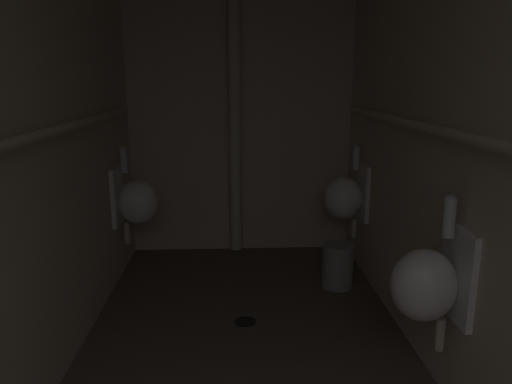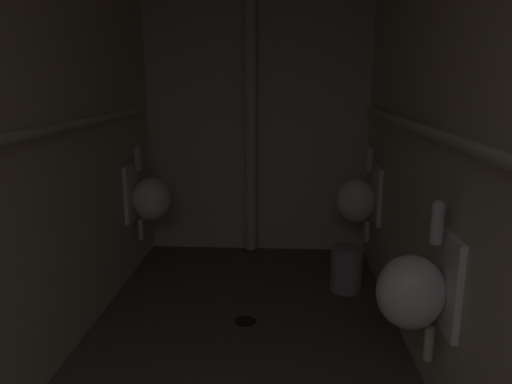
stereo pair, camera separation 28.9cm
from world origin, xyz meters
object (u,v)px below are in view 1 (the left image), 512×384
(urinal_left_mid, at_px, (135,200))
(urinal_right_far, at_px, (346,197))
(floor_drain, at_px, (245,321))
(waste_bin, at_px, (338,265))
(urinal_right_mid, at_px, (428,283))
(standpipe_back_wall, at_px, (235,112))

(urinal_left_mid, xyz_separation_m, urinal_right_far, (1.64, 0.05, 0.00))
(floor_drain, height_order, waste_bin, waste_bin)
(urinal_left_mid, bearing_deg, urinal_right_mid, -44.35)
(floor_drain, bearing_deg, urinal_right_mid, -44.81)
(urinal_left_mid, distance_m, urinal_right_far, 1.64)
(urinal_right_mid, height_order, waste_bin, urinal_right_mid)
(urinal_right_far, height_order, waste_bin, urinal_right_far)
(urinal_right_mid, distance_m, floor_drain, 1.31)
(waste_bin, bearing_deg, floor_drain, -143.63)
(urinal_right_mid, bearing_deg, standpipe_back_wall, 112.31)
(floor_drain, bearing_deg, standpipe_back_wall, 92.12)
(floor_drain, bearing_deg, urinal_left_mid, 136.13)
(urinal_right_far, distance_m, waste_bin, 0.56)
(urinal_left_mid, relative_size, waste_bin, 2.29)
(standpipe_back_wall, height_order, floor_drain, standpipe_back_wall)
(standpipe_back_wall, bearing_deg, urinal_right_mid, -67.69)
(urinal_left_mid, xyz_separation_m, standpipe_back_wall, (0.77, 0.52, 0.63))
(urinal_right_far, relative_size, floor_drain, 5.39)
(urinal_left_mid, distance_m, standpipe_back_wall, 1.12)
(urinal_left_mid, relative_size, standpipe_back_wall, 0.31)
(urinal_right_far, bearing_deg, standpipe_back_wall, 151.61)
(urinal_right_mid, bearing_deg, floor_drain, 135.19)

